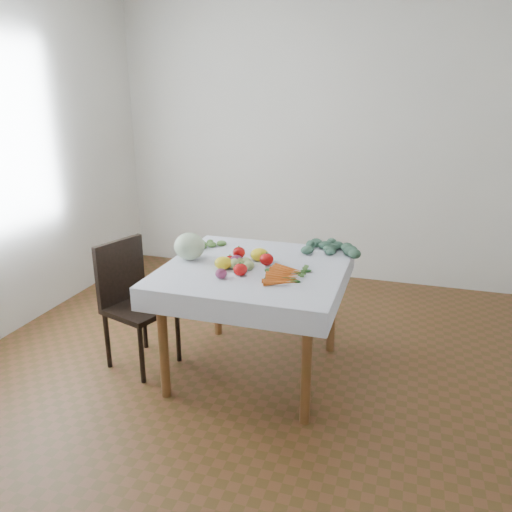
{
  "coord_description": "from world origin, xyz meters",
  "views": [
    {
      "loc": [
        0.9,
        -2.83,
        1.81
      ],
      "look_at": [
        0.0,
        0.01,
        0.82
      ],
      "focal_mm": 35.0,
      "sensor_mm": 36.0,
      "label": 1
    }
  ],
  "objects_px": {
    "heirloom_back": "(260,255)",
    "carrot_bunch": "(285,275)",
    "table": "(255,281)",
    "cabbage": "(190,246)",
    "chair": "(132,295)"
  },
  "relations": [
    {
      "from": "chair",
      "to": "heirloom_back",
      "type": "distance_m",
      "value": 0.92
    },
    {
      "from": "chair",
      "to": "carrot_bunch",
      "type": "relative_size",
      "value": 2.45
    },
    {
      "from": "table",
      "to": "cabbage",
      "type": "xyz_separation_m",
      "value": [
        -0.45,
        0.0,
        0.19
      ]
    },
    {
      "from": "cabbage",
      "to": "carrot_bunch",
      "type": "relative_size",
      "value": 0.56
    },
    {
      "from": "heirloom_back",
      "to": "table",
      "type": "bearing_deg",
      "value": -88.95
    },
    {
      "from": "cabbage",
      "to": "chair",
      "type": "bearing_deg",
      "value": -163.2
    },
    {
      "from": "table",
      "to": "heirloom_back",
      "type": "distance_m",
      "value": 0.18
    },
    {
      "from": "heirloom_back",
      "to": "carrot_bunch",
      "type": "relative_size",
      "value": 0.34
    },
    {
      "from": "heirloom_back",
      "to": "carrot_bunch",
      "type": "bearing_deg",
      "value": -47.07
    },
    {
      "from": "table",
      "to": "cabbage",
      "type": "bearing_deg",
      "value": 179.76
    },
    {
      "from": "table",
      "to": "carrot_bunch",
      "type": "bearing_deg",
      "value": -31.05
    },
    {
      "from": "chair",
      "to": "cabbage",
      "type": "relative_size",
      "value": 4.37
    },
    {
      "from": "heirloom_back",
      "to": "carrot_bunch",
      "type": "distance_m",
      "value": 0.35
    },
    {
      "from": "table",
      "to": "carrot_bunch",
      "type": "distance_m",
      "value": 0.3
    },
    {
      "from": "cabbage",
      "to": "carrot_bunch",
      "type": "xyz_separation_m",
      "value": [
        0.68,
        -0.14,
        -0.07
      ]
    }
  ]
}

